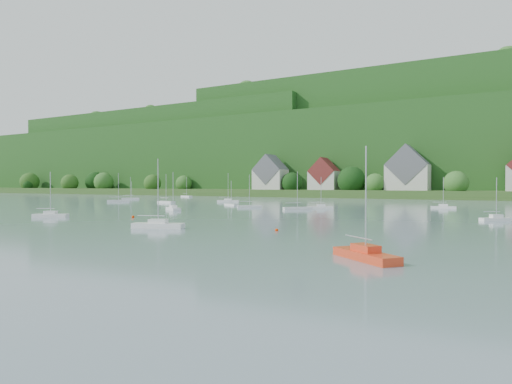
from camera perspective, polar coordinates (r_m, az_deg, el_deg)
far_shore_strip at (r=196.39m, az=18.12°, el=-0.17°), size 600.00×60.00×3.00m
forested_ridge at (r=264.58m, az=20.98°, el=4.73°), size 620.00×181.22×69.89m
village_building_0 at (r=201.79m, az=1.88°, el=2.18°), size 14.00×10.40×16.00m
village_building_1 at (r=193.67m, az=8.77°, el=1.99°), size 12.00×9.36×14.00m
village_building_2 at (r=183.72m, az=18.98°, el=2.48°), size 16.00×11.44×18.00m
near_sailboat_3 at (r=55.23m, az=-12.50°, el=-4.12°), size 6.50×3.78×8.47m
near_sailboat_5 at (r=32.48m, az=13.95°, el=-7.74°), size 5.66×5.09×8.06m
near_sailboat_6 at (r=79.08m, az=-24.97°, el=-2.67°), size 5.52×3.94×7.36m
mooring_buoy_2 at (r=50.72m, az=2.67°, el=-5.06°), size 0.38×0.38×0.38m
mooring_buoy_3 at (r=73.47m, az=-15.58°, el=-3.22°), size 0.46×0.46×0.46m
far_sailboat_cluster at (r=113.84m, az=7.62°, el=-1.52°), size 193.19×80.58×8.76m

